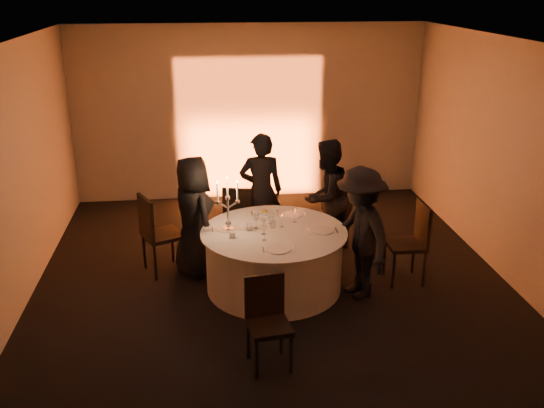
{
  "coord_description": "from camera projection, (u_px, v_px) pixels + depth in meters",
  "views": [
    {
      "loc": [
        -0.83,
        -6.77,
        3.65
      ],
      "look_at": [
        0.0,
        0.2,
        1.05
      ],
      "focal_mm": 40.0,
      "sensor_mm": 36.0,
      "label": 1
    }
  ],
  "objects": [
    {
      "name": "wall_right",
      "position": [
        515.0,
        165.0,
        7.48
      ],
      "size": [
        0.0,
        7.0,
        7.0
      ],
      "primitive_type": "plane",
      "rotation": [
        1.57,
        0.0,
        -1.57
      ],
      "color": "#B8B4AB",
      "rests_on": "floor"
    },
    {
      "name": "wine_glass_a",
      "position": [
        264.0,
        230.0,
        7.09
      ],
      "size": [
        0.07,
        0.07,
        0.19
      ],
      "color": "silver",
      "rests_on": "banquet_table"
    },
    {
      "name": "wall_front",
      "position": [
        340.0,
        337.0,
        3.89
      ],
      "size": [
        7.0,
        0.0,
        7.0
      ],
      "primitive_type": "plane",
      "rotation": [
        -1.57,
        0.0,
        0.0
      ],
      "color": "#B8B4AB",
      "rests_on": "floor"
    },
    {
      "name": "wall_left",
      "position": [
        10.0,
        184.0,
        6.81
      ],
      "size": [
        0.0,
        7.0,
        7.0
      ],
      "primitive_type": "plane",
      "rotation": [
        1.57,
        0.0,
        1.57
      ],
      "color": "#B8B4AB",
      "rests_on": "floor"
    },
    {
      "name": "wall_back",
      "position": [
        249.0,
        113.0,
        10.4
      ],
      "size": [
        7.0,
        0.0,
        7.0
      ],
      "primitive_type": "plane",
      "rotation": [
        1.57,
        0.0,
        0.0
      ],
      "color": "#B8B4AB",
      "rests_on": "floor"
    },
    {
      "name": "wine_glass_e",
      "position": [
        295.0,
        212.0,
        7.63
      ],
      "size": [
        0.07,
        0.07,
        0.19
      ],
      "color": "silver",
      "rests_on": "banquet_table"
    },
    {
      "name": "plate_right",
      "position": [
        323.0,
        231.0,
        7.39
      ],
      "size": [
        0.36,
        0.26,
        0.01
      ],
      "color": "white",
      "rests_on": "banquet_table"
    },
    {
      "name": "guest_left",
      "position": [
        194.0,
        217.0,
        7.78
      ],
      "size": [
        0.82,
        0.93,
        1.6
      ],
      "primitive_type": "imported",
      "rotation": [
        0.0,
        0.0,
        2.07
      ],
      "color": "black",
      "rests_on": "floor"
    },
    {
      "name": "plate_back_left",
      "position": [
        265.0,
        212.0,
        7.96
      ],
      "size": [
        0.36,
        0.24,
        0.08
      ],
      "color": "white",
      "rests_on": "banquet_table"
    },
    {
      "name": "plate_back_right",
      "position": [
        292.0,
        214.0,
        7.91
      ],
      "size": [
        0.35,
        0.27,
        0.01
      ],
      "color": "white",
      "rests_on": "banquet_table"
    },
    {
      "name": "banquet_table",
      "position": [
        274.0,
        260.0,
        7.53
      ],
      "size": [
        1.8,
        1.8,
        0.77
      ],
      "color": "black",
      "rests_on": "floor"
    },
    {
      "name": "chair_right",
      "position": [
        412.0,
        238.0,
        7.65
      ],
      "size": [
        0.46,
        0.46,
        1.05
      ],
      "rotation": [
        0.0,
        0.0,
        -1.57
      ],
      "color": "black",
      "rests_on": "floor"
    },
    {
      "name": "tumbler_d",
      "position": [
        257.0,
        217.0,
        7.73
      ],
      "size": [
        0.07,
        0.07,
        0.09
      ],
      "primitive_type": "cylinder",
      "color": "silver",
      "rests_on": "banquet_table"
    },
    {
      "name": "coffee_cup",
      "position": [
        232.0,
        235.0,
        7.21
      ],
      "size": [
        0.11,
        0.11,
        0.07
      ],
      "color": "white",
      "rests_on": "banquet_table"
    },
    {
      "name": "plate_left",
      "position": [
        226.0,
        228.0,
        7.46
      ],
      "size": [
        0.36,
        0.26,
        0.01
      ],
      "color": "white",
      "rests_on": "banquet_table"
    },
    {
      "name": "floor",
      "position": [
        274.0,
        287.0,
        7.67
      ],
      "size": [
        7.0,
        7.0,
        0.0
      ],
      "primitive_type": "plane",
      "color": "black",
      "rests_on": "ground"
    },
    {
      "name": "chair_front",
      "position": [
        267.0,
        316.0,
        6.01
      ],
      "size": [
        0.46,
        0.46,
        0.93
      ],
      "rotation": [
        0.0,
        0.0,
        0.15
      ],
      "color": "black",
      "rests_on": "floor"
    },
    {
      "name": "tumbler_b",
      "position": [
        273.0,
        224.0,
        7.49
      ],
      "size": [
        0.07,
        0.07,
        0.09
      ],
      "primitive_type": "cylinder",
      "color": "silver",
      "rests_on": "banquet_table"
    },
    {
      "name": "wine_glass_b",
      "position": [
        282.0,
        217.0,
        7.48
      ],
      "size": [
        0.07,
        0.07,
        0.19
      ],
      "color": "silver",
      "rests_on": "banquet_table"
    },
    {
      "name": "guest_right",
      "position": [
        360.0,
        233.0,
        7.21
      ],
      "size": [
        0.89,
        1.19,
        1.64
      ],
      "primitive_type": "imported",
      "rotation": [
        0.0,
        0.0,
        -1.27
      ],
      "color": "black",
      "rests_on": "floor"
    },
    {
      "name": "tumbler_c",
      "position": [
        249.0,
        227.0,
        7.41
      ],
      "size": [
        0.07,
        0.07,
        0.09
      ],
      "primitive_type": "cylinder",
      "color": "silver",
      "rests_on": "banquet_table"
    },
    {
      "name": "tumbler_a",
      "position": [
        271.0,
        220.0,
        7.61
      ],
      "size": [
        0.07,
        0.07,
        0.09
      ],
      "primitive_type": "cylinder",
      "color": "silver",
      "rests_on": "banquet_table"
    },
    {
      "name": "guest_back_left",
      "position": [
        261.0,
        191.0,
        8.57
      ],
      "size": [
        0.62,
        0.42,
        1.69
      ],
      "primitive_type": "imported",
      "rotation": [
        0.0,
        0.0,
        3.12
      ],
      "color": "black",
      "rests_on": "floor"
    },
    {
      "name": "ceiling",
      "position": [
        274.0,
        43.0,
        6.62
      ],
      "size": [
        7.0,
        7.0,
        0.0
      ],
      "primitive_type": "plane",
      "rotation": [
        3.14,
        0.0,
        0.0
      ],
      "color": "silver",
      "rests_on": "wall_back"
    },
    {
      "name": "candelabra",
      "position": [
        228.0,
        211.0,
        7.36
      ],
      "size": [
        0.29,
        0.14,
        0.7
      ],
      "color": "silver",
      "rests_on": "banquet_table"
    },
    {
      "name": "chair_back_right",
      "position": [
        334.0,
        212.0,
        8.54
      ],
      "size": [
        0.63,
        0.63,
        1.02
      ],
      "rotation": [
        0.0,
        0.0,
        -2.44
      ],
      "color": "black",
      "rests_on": "floor"
    },
    {
      "name": "wine_glass_d",
      "position": [
        257.0,
        218.0,
        7.43
      ],
      "size": [
        0.07,
        0.07,
        0.19
      ],
      "color": "silver",
      "rests_on": "banquet_table"
    },
    {
      "name": "guest_back_right",
      "position": [
        326.0,
        197.0,
        8.42
      ],
      "size": [
        1.01,
        0.98,
        1.63
      ],
      "primitive_type": "imported",
      "rotation": [
        0.0,
        0.0,
        -2.44
      ],
      "color": "black",
      "rests_on": "floor"
    },
    {
      "name": "wine_glass_c",
      "position": [
        264.0,
        224.0,
        7.26
      ],
      "size": [
        0.07,
        0.07,
        0.19
      ],
      "color": "silver",
      "rests_on": "banquet_table"
    },
    {
      "name": "chair_back_left",
      "position": [
        239.0,
        213.0,
        8.64
      ],
      "size": [
        0.5,
        0.5,
        0.94
      ],
      "rotation": [
        0.0,
        0.0,
        2.9
      ],
      "color": "black",
      "rests_on": "floor"
    },
    {
      "name": "plate_front",
      "position": [
        278.0,
        249.0,
        6.89
      ],
      "size": [
        0.36,
        0.29,
        0.01
      ],
      "color": "white",
      "rests_on": "banquet_table"
    },
    {
      "name": "uplighter_fixture",
      "position": [
        252.0,
        198.0,
        10.63
      ],
      "size": [
        0.25,
        0.12,
        0.1
      ],
      "primitive_type": "cube",
      "color": "black",
      "rests_on": "floor"
    },
    {
      "name": "chair_left",
      "position": [
        156.0,
        230.0,
        7.85
      ],
      "size": [
        0.62,
        0.62,
        1.07
      ],
      "rotation": [
        0.0,
        0.0,
        2.0
      ],
      "color": "black",
      "rests_on": "floor"
    }
  ]
}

